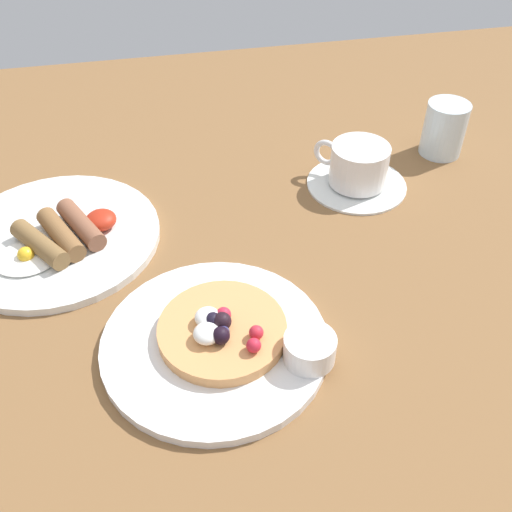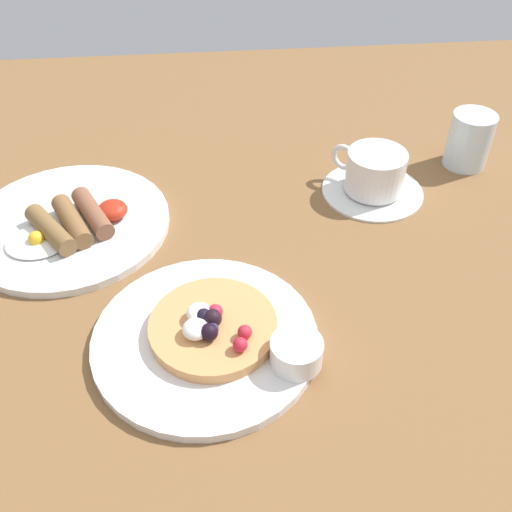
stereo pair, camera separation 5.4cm
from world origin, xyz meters
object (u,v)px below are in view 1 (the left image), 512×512
Objects in this scene: coffee_cup at (358,164)px; water_glass at (444,129)px; breakfast_plate at (56,237)px; coffee_saucer at (357,183)px; pancake_plate at (215,343)px; syrup_ramekin at (310,348)px.

water_glass is (15.57, 5.80, 0.42)cm from coffee_cup.
breakfast_plate is 3.23× the size of water_glass.
pancake_plate is at bearing -134.14° from coffee_saucer.
coffee_cup is 1.17× the size of water_glass.
pancake_plate is 2.53× the size of coffee_cup.
coffee_cup reaches higher than pancake_plate.
syrup_ramekin is at bearing -117.45° from coffee_saucer.
pancake_plate reaches higher than coffee_saucer.
syrup_ramekin is 36.87cm from breakfast_plate.
water_glass is at bearing 37.94° from pancake_plate.
pancake_plate is 4.50× the size of syrup_ramekin.
coffee_cup reaches higher than syrup_ramekin.
pancake_plate is 27.45cm from breakfast_plate.
breakfast_plate is (-17.30, 21.32, -0.03)cm from pancake_plate.
coffee_saucer is 1.49× the size of coffee_cup.
coffee_saucer is 3.32cm from coffee_cup.
syrup_ramekin is at bearing -130.98° from water_glass.
water_glass is at bearing 20.45° from coffee_cup.
coffee_saucer is at bearing 5.29° from breakfast_plate.
water_glass reaches higher than syrup_ramekin.
syrup_ramekin is 0.56× the size of coffee_cup.
breakfast_plate is 1.86× the size of coffee_saucer.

